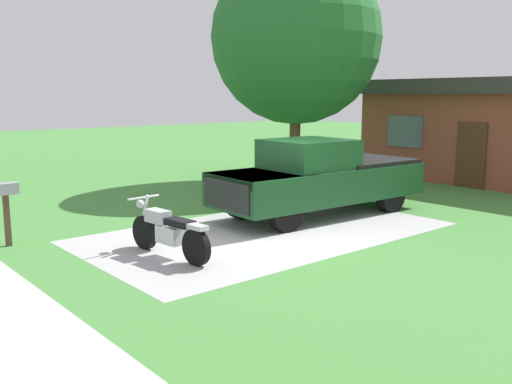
% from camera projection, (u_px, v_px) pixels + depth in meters
% --- Properties ---
extents(ground_plane, '(80.00, 80.00, 0.00)m').
position_uv_depth(ground_plane, '(267.00, 232.00, 12.28)').
color(ground_plane, '#44843B').
extents(driveway_pad, '(4.49, 7.87, 0.01)m').
position_uv_depth(driveway_pad, '(267.00, 232.00, 12.28)').
color(driveway_pad, '#ABABAB').
rests_on(driveway_pad, ground).
extents(motorcycle, '(2.21, 0.70, 1.09)m').
position_uv_depth(motorcycle, '(168.00, 232.00, 10.35)').
color(motorcycle, black).
rests_on(motorcycle, ground).
extents(pickup_truck, '(2.29, 5.72, 1.90)m').
position_uv_depth(pickup_truck, '(321.00, 177.00, 13.93)').
color(pickup_truck, black).
rests_on(pickup_truck, ground).
extents(mailbox, '(0.26, 0.48, 1.26)m').
position_uv_depth(mailbox, '(5.00, 197.00, 11.01)').
color(mailbox, '#4C3823').
rests_on(mailbox, ground).
extents(shade_tree, '(5.53, 5.53, 7.52)m').
position_uv_depth(shade_tree, '(296.00, 39.00, 18.19)').
color(shade_tree, brown).
rests_on(shade_tree, ground).
extents(neighbor_house, '(9.60, 5.60, 3.50)m').
position_uv_depth(neighbor_house, '(510.00, 129.00, 19.45)').
color(neighbor_house, brown).
rests_on(neighbor_house, ground).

